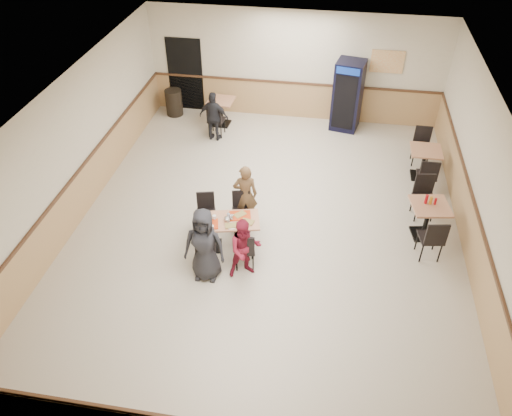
% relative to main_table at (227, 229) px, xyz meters
% --- Properties ---
extents(ground, '(10.00, 10.00, 0.00)m').
position_rel_main_table_xyz_m(ground, '(0.70, 0.73, -0.45)').
color(ground, beige).
rests_on(ground, ground).
extents(room_shell, '(10.00, 10.00, 10.00)m').
position_rel_main_table_xyz_m(room_shell, '(2.48, 3.27, 0.12)').
color(room_shell, silver).
rests_on(room_shell, ground).
extents(main_table, '(1.39, 0.92, 0.68)m').
position_rel_main_table_xyz_m(main_table, '(0.00, 0.00, 0.00)').
color(main_table, black).
rests_on(main_table, ground).
extents(main_chairs, '(1.45, 1.71, 0.86)m').
position_rel_main_table_xyz_m(main_chairs, '(-0.04, -0.01, -0.02)').
color(main_chairs, black).
rests_on(main_chairs, ground).
extents(diner_woman_left, '(0.76, 0.50, 1.53)m').
position_rel_main_table_xyz_m(diner_woman_left, '(-0.22, -0.85, 0.31)').
color(diner_woman_left, black).
rests_on(diner_woman_left, ground).
extents(diner_woman_right, '(0.76, 0.69, 1.27)m').
position_rel_main_table_xyz_m(diner_woman_right, '(0.49, -0.68, 0.18)').
color(diner_woman_right, maroon).
rests_on(diner_woman_right, ground).
extents(diner_man_opposite, '(0.57, 0.43, 1.39)m').
position_rel_main_table_xyz_m(diner_man_opposite, '(0.22, 0.85, 0.24)').
color(diner_man_opposite, brown).
rests_on(diner_man_opposite, ground).
extents(lone_diner, '(0.82, 0.43, 1.34)m').
position_rel_main_table_xyz_m(lone_diner, '(-1.21, 4.09, 0.22)').
color(lone_diner, black).
rests_on(lone_diner, ground).
extents(tabletop_clutter, '(1.11, 0.75, 0.12)m').
position_rel_main_table_xyz_m(tabletop_clutter, '(-0.03, -0.04, 0.25)').
color(tabletop_clutter, red).
rests_on(tabletop_clutter, main_table).
extents(side_table_near, '(0.84, 0.84, 0.78)m').
position_rel_main_table_xyz_m(side_table_near, '(3.93, 1.00, 0.06)').
color(side_table_near, black).
rests_on(side_table_near, ground).
extents(side_table_near_chair_south, '(0.53, 0.53, 0.99)m').
position_rel_main_table_xyz_m(side_table_near_chair_south, '(3.93, 0.38, 0.04)').
color(side_table_near_chair_south, black).
rests_on(side_table_near_chair_south, ground).
extents(side_table_near_chair_north, '(0.53, 0.53, 0.99)m').
position_rel_main_table_xyz_m(side_table_near_chair_north, '(3.93, 1.63, 0.04)').
color(side_table_near_chair_north, black).
rests_on(side_table_near_chair_north, ground).
extents(side_table_far, '(0.71, 0.71, 0.75)m').
position_rel_main_table_xyz_m(side_table_far, '(4.06, 3.17, 0.05)').
color(side_table_far, black).
rests_on(side_table_far, ground).
extents(side_table_far_chair_south, '(0.45, 0.45, 0.96)m').
position_rel_main_table_xyz_m(side_table_far_chair_south, '(4.06, 2.57, 0.02)').
color(side_table_far_chair_south, black).
rests_on(side_table_far_chair_south, ground).
extents(side_table_far_chair_north, '(0.45, 0.45, 0.96)m').
position_rel_main_table_xyz_m(side_table_far_chair_north, '(4.06, 3.78, 0.02)').
color(side_table_far_chair_north, black).
rests_on(side_table_far_chair_north, ground).
extents(condiment_caddy, '(0.23, 0.06, 0.20)m').
position_rel_main_table_xyz_m(condiment_caddy, '(3.90, 1.05, 0.41)').
color(condiment_caddy, '#A70B13').
rests_on(condiment_caddy, side_table_near).
extents(back_table, '(0.74, 0.74, 0.74)m').
position_rel_main_table_xyz_m(back_table, '(-1.21, 4.93, 0.04)').
color(back_table, black).
rests_on(back_table, ground).
extents(back_table_chair_lone, '(0.46, 0.46, 0.94)m').
position_rel_main_table_xyz_m(back_table_chair_lone, '(-1.21, 4.34, 0.01)').
color(back_table_chair_lone, black).
rests_on(back_table_chair_lone, ground).
extents(pepsi_cooler, '(0.84, 0.84, 1.89)m').
position_rel_main_table_xyz_m(pepsi_cooler, '(2.18, 5.32, 0.49)').
color(pepsi_cooler, black).
rests_on(pepsi_cooler, ground).
extents(trash_bin, '(0.47, 0.47, 0.75)m').
position_rel_main_table_xyz_m(trash_bin, '(-2.68, 5.28, -0.08)').
color(trash_bin, black).
rests_on(trash_bin, ground).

